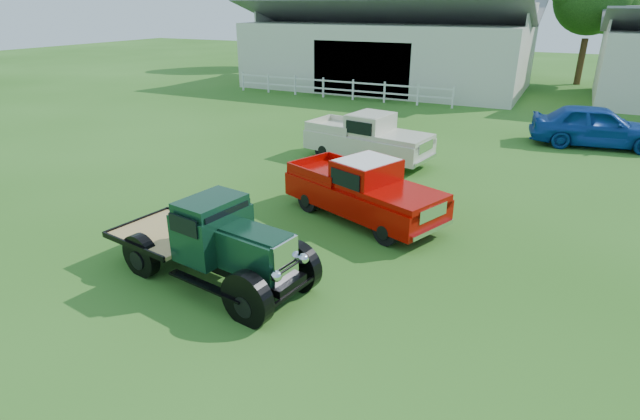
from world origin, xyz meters
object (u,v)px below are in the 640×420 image
at_px(vintage_flatbed, 211,240).
at_px(red_pickup, 363,189).
at_px(white_pickup, 368,138).
at_px(misc_car_blue, 596,126).

height_order(vintage_flatbed, red_pickup, vintage_flatbed).
height_order(white_pickup, misc_car_blue, white_pickup).
distance_m(vintage_flatbed, red_pickup, 4.66).
xyz_separation_m(vintage_flatbed, red_pickup, (1.59, 4.38, -0.07)).
distance_m(vintage_flatbed, misc_car_blue, 17.11).
relative_size(vintage_flatbed, misc_car_blue, 0.94).
bearing_deg(vintage_flatbed, misc_car_blue, 73.54).
distance_m(white_pickup, misc_car_blue, 9.64).
height_order(red_pickup, misc_car_blue, red_pickup).
height_order(red_pickup, white_pickup, white_pickup).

